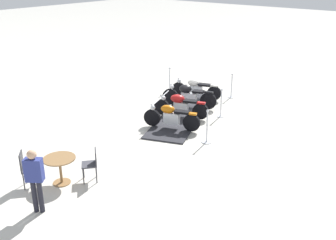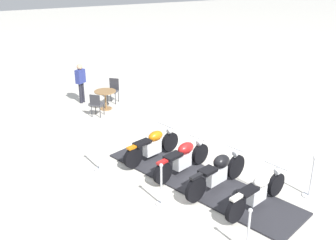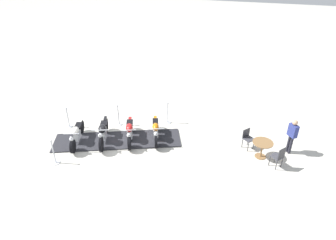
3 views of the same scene
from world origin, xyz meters
name	(u,v)px [view 1 (image 1 of 3)]	position (x,y,z in m)	size (l,w,h in m)	color
ground_plane	(185,113)	(0.00, 0.00, 0.00)	(80.00, 80.00, 0.00)	beige
display_platform	(185,112)	(0.00, 0.00, 0.03)	(5.73, 1.45, 0.05)	#28282D
motorcycle_cream	(195,88)	(0.66, -1.64, 0.49)	(2.13, 0.90, 0.89)	black
motorcycle_black	(188,95)	(0.25, -0.53, 0.54)	(2.16, 0.96, 0.98)	black
motorcycle_maroon	(180,105)	(-0.18, 0.56, 0.51)	(2.03, 0.93, 0.89)	black
motorcycle_copper	(171,116)	(-0.60, 1.66, 0.49)	(1.99, 0.94, 0.90)	black
stanchion_left_mid	(221,107)	(-1.32, -0.50, 0.41)	(0.28, 0.28, 1.12)	silver
stanchion_left_rear	(207,132)	(-2.19, 1.77, 0.36)	(0.34, 0.34, 1.14)	silver
stanchion_left_front	(231,89)	(-0.44, -2.78, 0.38)	(0.29, 0.29, 1.06)	silver
stanchion_right_front	(170,84)	(2.19, -1.77, 0.35)	(0.35, 0.35, 1.13)	silver
cafe_table	(60,164)	(-0.61, 6.33, 0.56)	(0.85, 0.85, 0.74)	olive
cafe_chair_near_table	(92,163)	(-1.14, 5.70, 0.53)	(0.56, 0.56, 0.89)	#2D2D33
cafe_chair_across_table	(27,167)	(-0.07, 6.96, 0.56)	(0.56, 0.56, 0.98)	#2D2D33
bystander_person	(35,176)	(-1.26, 7.46, 0.96)	(0.45, 0.42, 1.61)	#23232D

